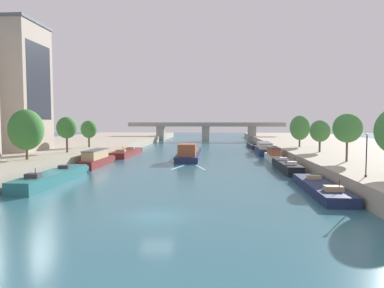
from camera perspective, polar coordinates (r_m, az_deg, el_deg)
name	(u,v)px	position (r m, az deg, el deg)	size (l,w,h in m)	color
ground_plane	(157,217)	(27.30, -5.84, -11.90)	(400.00, 400.00, 0.00)	#2D6070
quay_left	(55,147)	(90.37, -21.76, -0.54)	(36.00, 170.00, 1.99)	#A89E89
quay_right	(351,149)	(86.62, 24.95, -0.80)	(36.00, 170.00, 1.99)	#A89E89
barge_midriver	(190,153)	(69.71, -0.40, -1.51)	(4.72, 24.52, 3.25)	#1E284C
wake_behind_barge	(189,167)	(55.03, -0.48, -3.90)	(5.60, 5.94, 0.03)	#A0CCD6
moored_boat_left_end	(53,177)	(44.44, -22.07, -5.13)	(2.87, 16.11, 2.46)	#23666B
moored_boat_left_downstream	(97,159)	(58.71, -15.54, -2.44)	(2.50, 12.21, 2.78)	maroon
moored_boat_left_gap_after	(127,153)	(75.46, -10.76, -1.42)	(3.35, 16.23, 2.31)	maroon
moored_boat_right_far	(321,188)	(38.26, 20.62, -6.80)	(3.17, 14.49, 2.06)	#1E284C
moored_boat_right_downstream	(286,166)	(53.24, 15.42, -3.56)	(2.38, 13.11, 2.44)	black
moored_boat_right_midway	(273,155)	(66.41, 13.31, -1.75)	(2.08, 10.24, 2.62)	silver
moored_boat_right_second	(264,149)	(81.02, 11.85, -0.75)	(3.85, 16.93, 2.60)	#1E284C
moored_boat_right_near	(254,146)	(98.81, 10.26, -0.27)	(3.14, 15.04, 2.07)	black
tree_left_nearest	(26,130)	(53.68, -25.84, 2.13)	(4.76, 4.76, 7.07)	brown
tree_left_midway	(67,128)	(63.19, -20.11, 2.54)	(3.43, 3.43, 6.16)	brown
tree_left_end_of_row	(89,129)	(75.04, -16.77, 2.34)	(3.32, 3.32, 5.57)	brown
tree_right_midway	(347,128)	(50.37, 24.42, 2.42)	(3.77, 3.77, 6.46)	brown
tree_right_nearest	(320,131)	(64.35, 20.50, 2.03)	(3.48, 3.48, 5.63)	brown
tree_right_end_of_row	(300,128)	(75.86, 17.48, 2.59)	(4.13, 4.13, 6.65)	brown
lamppost_right_bank	(366,153)	(37.23, 27.00, -1.30)	(0.28, 0.28, 4.28)	black
building_left_tall	(4,87)	(72.85, -28.81, 8.31)	(14.09, 10.71, 23.42)	#A89989
bridge_far	(206,129)	(128.75, 2.32, 2.46)	(58.25, 4.40, 7.00)	gray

